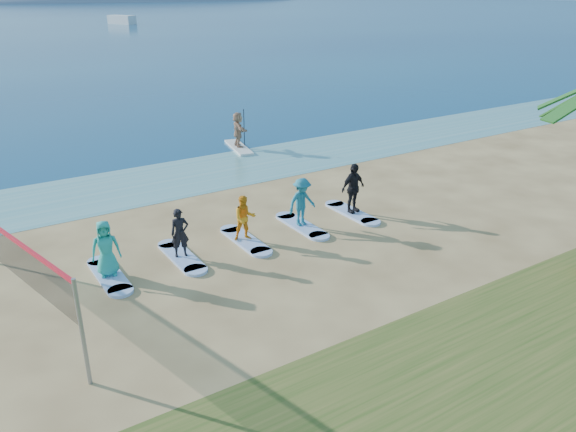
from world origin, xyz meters
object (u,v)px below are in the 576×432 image
surfboard_0 (109,276)px  student_0 (106,248)px  surfboard_2 (245,240)px  boat_offshore_b (122,24)px  surfboard_1 (182,257)px  surfboard_4 (352,213)px  student_3 (302,202)px  paddleboarder (238,129)px  paddleboard (239,147)px  student_1 (180,233)px  student_4 (353,188)px  surfboard_3 (302,226)px  student_2 (245,218)px

surfboard_0 → student_0: 0.87m
surfboard_2 → boat_offshore_b: bearing=74.5°
surfboard_1 → surfboard_4: (6.68, 0.00, 0.00)m
student_3 → surfboard_0: bearing=175.0°
student_3 → surfboard_4: student_3 is taller
boat_offshore_b → paddleboarder: bearing=-126.6°
boat_offshore_b → student_0: student_0 is taller
paddleboard → student_1: student_1 is taller
surfboard_2 → paddleboard: bearing=63.0°
surfboard_1 → paddleboarder: bearing=53.9°
paddleboard → student_1: 12.61m
student_4 → surfboard_0: bearing=173.3°
surfboard_2 → student_4: bearing=0.0°
surfboard_3 → student_1: bearing=180.0°
boat_offshore_b → student_0: (-35.84, -113.01, 0.91)m
paddleboard → surfboard_3: bearing=-94.4°
paddleboarder → surfboard_1: 12.62m
paddleboarder → student_1: size_ratio=1.16×
surfboard_4 → surfboard_3: bearing=180.0°
student_0 → student_4: student_4 is taller
student_3 → student_1: bearing=175.0°
surfboard_4 → student_4: (0.00, 0.00, 0.96)m
surfboard_0 → student_1: (2.23, 0.00, 0.81)m
student_0 → surfboard_4: student_0 is taller
paddleboard → surfboard_2: paddleboard is taller
student_0 → surfboard_2: size_ratio=0.75×
student_3 → surfboard_4: bearing=-5.0°
paddleboarder → student_1: paddleboarder is taller
student_3 → student_4: (2.23, 0.00, 0.07)m
student_1 → surfboard_4: 6.72m
student_1 → surfboard_3: bearing=10.1°
boat_offshore_b → surfboard_1: 117.90m
student_2 → student_4: student_4 is taller
paddleboard → student_0: bearing=-121.6°
boat_offshore_b → surfboard_1: size_ratio=3.13×
surfboard_2 → student_3: (2.23, 0.00, 0.89)m
surfboard_4 → paddleboard: bearing=85.9°
student_3 → student_4: size_ratio=0.92×
boat_offshore_b → surfboard_3: bearing=-126.8°
surfboard_0 → student_1: size_ratio=1.45×
boat_offshore_b → student_4: size_ratio=3.76×
student_1 → student_4: bearing=10.1°
surfboard_1 → student_1: 0.81m
student_3 → surfboard_1: bearing=175.0°
student_1 → surfboard_3: (4.45, 0.00, -0.81)m
paddleboarder → student_4: (-0.73, -10.17, 0.00)m
paddleboard → surfboard_0: (-9.63, -10.17, -0.01)m
surfboard_1 → surfboard_2: 2.23m
surfboard_3 → student_4: (2.23, 0.00, 0.96)m
paddleboard → student_1: (-7.41, -10.17, 0.79)m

